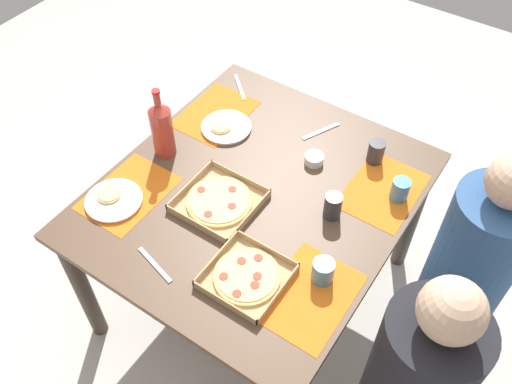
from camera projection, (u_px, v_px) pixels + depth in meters
ground_plane at (256, 292)px, 2.73m from camera, size 6.00×6.00×0.00m
dining_table at (256, 210)px, 2.24m from camera, size 1.27×1.12×0.76m
placemat_near_left at (216, 114)px, 2.46m from camera, size 0.36×0.26×0.00m
placemat_near_right at (129, 193)px, 2.15m from camera, size 0.36×0.26×0.00m
placemat_far_left at (383, 191)px, 2.16m from camera, size 0.36×0.26×0.00m
placemat_far_right at (310, 296)px, 1.85m from camera, size 0.36×0.26×0.00m
pizza_box_center at (219, 201)px, 2.11m from camera, size 0.29×0.29×0.04m
pizza_box_corner_left at (247, 276)px, 1.89m from camera, size 0.27×0.27×0.04m
plate_far_left at (226, 127)px, 2.39m from camera, size 0.22×0.22×0.03m
plate_near_left at (113, 200)px, 2.12m from camera, size 0.22×0.22×0.03m
soda_bottle at (162, 128)px, 2.20m from camera, size 0.09×0.09×0.32m
cup_clear_left at (323, 271)px, 1.86m from camera, size 0.08×0.08×0.09m
cup_dark at (376, 152)px, 2.23m from camera, size 0.07×0.07×0.10m
cup_spare at (333, 206)px, 2.04m from camera, size 0.07×0.07×0.11m
cup_red at (400, 190)px, 2.10m from camera, size 0.07×0.07×0.09m
condiment_bowl at (314, 159)px, 2.25m from camera, size 0.08×0.08×0.04m
fork_by_near_left at (321, 131)px, 2.38m from camera, size 0.18×0.10×0.00m
fork_by_far_left at (240, 87)px, 2.58m from camera, size 0.14×0.15×0.00m
fork_by_near_right at (155, 265)px, 1.93m from camera, size 0.06×0.19×0.00m
diner_left_seat at (466, 273)px, 2.19m from camera, size 0.32×0.32×1.16m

